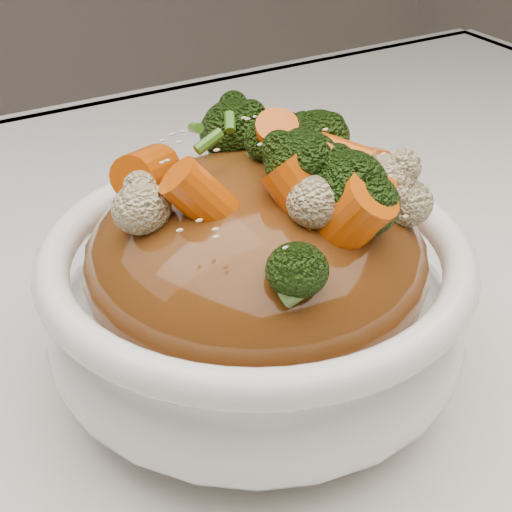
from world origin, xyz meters
TOP-DOWN VIEW (x-y plane):
  - tablecloth at (0.00, 0.00)m, footprint 1.20×0.80m
  - bowl at (0.05, -0.03)m, footprint 0.29×0.29m
  - sauce_base at (0.05, -0.03)m, footprint 0.23×0.23m
  - carrots at (0.05, -0.03)m, footprint 0.23×0.23m
  - broccoli at (0.05, -0.03)m, footprint 0.23×0.23m
  - cauliflower at (0.05, -0.03)m, footprint 0.23×0.23m
  - scallions at (0.05, -0.03)m, footprint 0.17×0.17m
  - sesame_seeds at (0.05, -0.03)m, footprint 0.21×0.21m

SIDE VIEW (x-z plane):
  - tablecloth at x=0.00m, z-range 0.71..0.75m
  - bowl at x=0.05m, z-range 0.75..0.84m
  - sauce_base at x=0.05m, z-range 0.77..0.87m
  - cauliflower at x=0.05m, z-range 0.86..0.90m
  - broccoli at x=0.05m, z-range 0.86..0.91m
  - carrots at x=0.05m, z-range 0.86..0.91m
  - scallions at x=0.05m, z-range 0.88..0.90m
  - sesame_seeds at x=0.05m, z-range 0.88..0.89m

